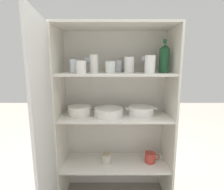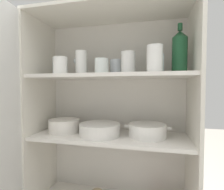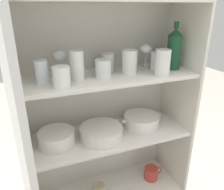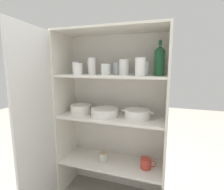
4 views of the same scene
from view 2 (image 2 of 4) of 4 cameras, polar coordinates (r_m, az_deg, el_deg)
The scene contains 20 objects.
cupboard_back_panel at distance 1.25m, azimuth 1.19°, elevation -11.96°, with size 0.95×0.02×1.49m, color silver.
cupboard_side_left at distance 1.28m, azimuth -21.93°, elevation -11.80°, with size 0.02×0.36×1.49m, color silver.
cupboard_side_right at distance 1.08m, azimuth 24.86°, elevation -14.56°, with size 0.02×0.36×1.49m, color silver.
cupboard_top_panel at distance 1.13m, azimuth -0.81°, elevation 25.32°, with size 0.95×0.36×0.02m, color silver.
shelf_board_middle at distance 1.09m, azimuth -0.79°, elevation -13.42°, with size 0.92×0.33×0.02m, color silver.
shelf_board_upper at distance 1.05m, azimuth -0.80°, elevation 6.10°, with size 0.92×0.33×0.02m, color silver.
tumbler_glass_0 at distance 1.02m, azimuth 5.31°, elevation 10.35°, with size 0.08×0.08×0.13m.
tumbler_glass_1 at distance 1.03m, azimuth -3.42°, elevation 9.25°, with size 0.08×0.08×0.09m.
tumbler_glass_2 at distance 0.92m, azimuth 13.80°, elevation 11.37°, with size 0.08×0.08×0.14m.
tumbler_glass_3 at distance 1.17m, azimuth -17.34°, elevation 8.79°, with size 0.06×0.06×0.11m.
tumbler_glass_4 at distance 1.05m, azimuth -16.49°, elevation 9.18°, with size 0.08×0.08×0.10m.
tumbler_glass_5 at distance 1.09m, azimuth -10.00°, elevation 10.26°, with size 0.07×0.07×0.14m.
tumbler_glass_6 at distance 1.00m, azimuth 14.71°, elevation 9.78°, with size 0.07×0.07×0.11m.
tumbler_glass_7 at distance 1.12m, azimuth 1.38°, elevation 8.92°, with size 0.08×0.08×0.10m.
wine_glass_0 at distance 1.09m, azimuth 13.24°, elevation 11.83°, with size 0.07×0.07×0.14m.
wine_glass_1 at distance 1.22m, azimuth -10.73°, elevation 10.41°, with size 0.07×0.07×0.13m.
wine_bottle at distance 1.03m, azimuth 21.23°, elevation 13.06°, with size 0.08×0.08×0.26m.
plate_stack_white at distance 1.07m, azimuth -4.04°, elevation -11.16°, with size 0.24×0.24×0.07m.
mixing_bowl_large at distance 1.18m, azimuth -15.31°, elevation -9.48°, with size 0.19×0.19×0.08m.
casserole_dish at distance 1.06m, azimuth 11.47°, elevation -11.20°, with size 0.27×0.22×0.07m.
Camera 2 is at (0.26, -0.85, 1.06)m, focal length 28.00 mm.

